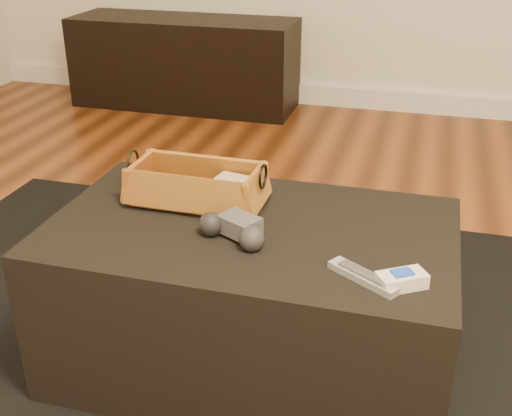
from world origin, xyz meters
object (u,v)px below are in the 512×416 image
(media_cabinet, at_px, (185,63))
(ottoman, at_px, (251,297))
(cream_gadget, at_px, (402,280))
(silver_remote, at_px, (364,277))
(wicker_basket, at_px, (197,187))
(tv_remote, at_px, (189,195))
(game_controller, at_px, (234,229))

(media_cabinet, distance_m, ottoman, 2.48)
(ottoman, bearing_deg, cream_gadget, -25.56)
(media_cabinet, height_order, silver_remote, media_cabinet)
(ottoman, bearing_deg, silver_remote, -30.47)
(cream_gadget, bearing_deg, wicker_basket, 153.56)
(ottoman, height_order, wicker_basket, wicker_basket)
(media_cabinet, height_order, tv_remote, media_cabinet)
(media_cabinet, xyz_separation_m, wicker_basket, (0.88, -2.15, 0.21))
(ottoman, distance_m, silver_remote, 0.41)
(media_cabinet, bearing_deg, tv_remote, -68.19)
(ottoman, distance_m, game_controller, 0.25)
(tv_remote, bearing_deg, cream_gadget, -29.86)
(silver_remote, distance_m, cream_gadget, 0.08)
(silver_remote, bearing_deg, wicker_basket, 150.30)
(media_cabinet, bearing_deg, game_controller, -65.85)
(tv_remote, distance_m, cream_gadget, 0.63)
(media_cabinet, relative_size, wicker_basket, 3.60)
(wicker_basket, height_order, game_controller, wicker_basket)
(wicker_basket, height_order, cream_gadget, wicker_basket)
(game_controller, bearing_deg, cream_gadget, -14.25)
(tv_remote, bearing_deg, ottoman, -27.91)
(cream_gadget, bearing_deg, game_controller, 165.75)
(media_cabinet, bearing_deg, cream_gadget, -59.35)
(silver_remote, bearing_deg, media_cabinet, 119.30)
(ottoman, height_order, tv_remote, tv_remote)
(ottoman, relative_size, game_controller, 5.26)
(media_cabinet, distance_m, game_controller, 2.55)
(ottoman, relative_size, cream_gadget, 8.80)
(silver_remote, bearing_deg, ottoman, 149.53)
(tv_remote, relative_size, wicker_basket, 0.52)
(tv_remote, height_order, game_controller, game_controller)
(wicker_basket, distance_m, cream_gadget, 0.62)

